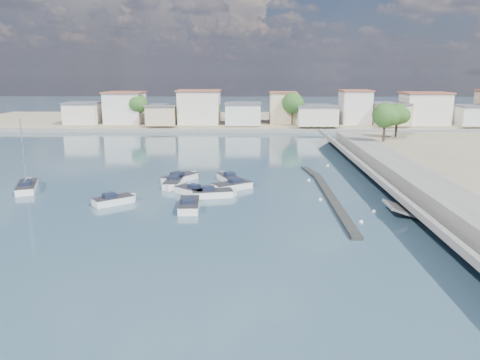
{
  "coord_description": "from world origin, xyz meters",
  "views": [
    {
      "loc": [
        -2.14,
        -40.79,
        13.98
      ],
      "look_at": [
        -3.38,
        13.73,
        1.4
      ],
      "focal_mm": 35.0,
      "sensor_mm": 36.0,
      "label": 1
    }
  ],
  "objects_px": {
    "motorboat_f": "(228,178)",
    "motorboat_g": "(173,184)",
    "motorboat_c": "(190,191)",
    "motorboat_b": "(115,200)",
    "motorboat_h": "(215,194)",
    "sailboat": "(27,186)",
    "motorboat_e": "(181,178)",
    "motorboat_d": "(230,186)",
    "motorboat_a": "(189,205)"
  },
  "relations": [
    {
      "from": "motorboat_c",
      "to": "motorboat_d",
      "type": "distance_m",
      "value": 5.18
    },
    {
      "from": "motorboat_c",
      "to": "sailboat",
      "type": "distance_m",
      "value": 20.27
    },
    {
      "from": "motorboat_c",
      "to": "motorboat_h",
      "type": "height_order",
      "value": "same"
    },
    {
      "from": "motorboat_f",
      "to": "sailboat",
      "type": "bearing_deg",
      "value": -167.91
    },
    {
      "from": "motorboat_g",
      "to": "motorboat_c",
      "type": "bearing_deg",
      "value": -54.38
    },
    {
      "from": "motorboat_a",
      "to": "motorboat_b",
      "type": "height_order",
      "value": "same"
    },
    {
      "from": "motorboat_d",
      "to": "sailboat",
      "type": "height_order",
      "value": "sailboat"
    },
    {
      "from": "motorboat_h",
      "to": "motorboat_d",
      "type": "bearing_deg",
      "value": 65.43
    },
    {
      "from": "motorboat_g",
      "to": "sailboat",
      "type": "xyz_separation_m",
      "value": [
        -17.58,
        -1.94,
        0.03
      ]
    },
    {
      "from": "motorboat_d",
      "to": "motorboat_g",
      "type": "relative_size",
      "value": 0.95
    },
    {
      "from": "motorboat_c",
      "to": "motorboat_b",
      "type": "bearing_deg",
      "value": -150.51
    },
    {
      "from": "motorboat_a",
      "to": "motorboat_c",
      "type": "distance_m",
      "value": 5.86
    },
    {
      "from": "motorboat_a",
      "to": "motorboat_h",
      "type": "xyz_separation_m",
      "value": [
        2.34,
        4.63,
        -0.0
      ]
    },
    {
      "from": "motorboat_c",
      "to": "motorboat_f",
      "type": "xyz_separation_m",
      "value": [
        4.12,
        6.91,
        -0.0
      ]
    },
    {
      "from": "motorboat_f",
      "to": "motorboat_h",
      "type": "bearing_deg",
      "value": -98.15
    },
    {
      "from": "motorboat_f",
      "to": "motorboat_g",
      "type": "distance_m",
      "value": 7.48
    },
    {
      "from": "motorboat_h",
      "to": "motorboat_b",
      "type": "bearing_deg",
      "value": -163.54
    },
    {
      "from": "motorboat_h",
      "to": "sailboat",
      "type": "distance_m",
      "value": 23.33
    },
    {
      "from": "motorboat_f",
      "to": "motorboat_g",
      "type": "relative_size",
      "value": 0.93
    },
    {
      "from": "motorboat_g",
      "to": "motorboat_d",
      "type": "bearing_deg",
      "value": -9.84
    },
    {
      "from": "motorboat_c",
      "to": "motorboat_e",
      "type": "bearing_deg",
      "value": 106.36
    },
    {
      "from": "motorboat_b",
      "to": "motorboat_d",
      "type": "relative_size",
      "value": 0.84
    },
    {
      "from": "motorboat_d",
      "to": "motorboat_e",
      "type": "xyz_separation_m",
      "value": [
        -6.66,
        4.64,
        0.0
      ]
    },
    {
      "from": "motorboat_b",
      "to": "motorboat_e",
      "type": "bearing_deg",
      "value": 63.84
    },
    {
      "from": "motorboat_b",
      "to": "sailboat",
      "type": "relative_size",
      "value": 0.49
    },
    {
      "from": "motorboat_c",
      "to": "motorboat_f",
      "type": "relative_size",
      "value": 0.86
    },
    {
      "from": "motorboat_d",
      "to": "motorboat_h",
      "type": "distance_m",
      "value": 3.94
    },
    {
      "from": "motorboat_c",
      "to": "motorboat_f",
      "type": "height_order",
      "value": "same"
    },
    {
      "from": "motorboat_a",
      "to": "motorboat_f",
      "type": "xyz_separation_m",
      "value": [
        3.5,
        12.73,
        -0.0
      ]
    },
    {
      "from": "motorboat_b",
      "to": "motorboat_f",
      "type": "xyz_separation_m",
      "value": [
        11.76,
        11.23,
        0.0
      ]
    },
    {
      "from": "motorboat_b",
      "to": "motorboat_d",
      "type": "distance_m",
      "value": 13.96
    },
    {
      "from": "motorboat_h",
      "to": "motorboat_f",
      "type": "bearing_deg",
      "value": 81.85
    },
    {
      "from": "motorboat_c",
      "to": "motorboat_e",
      "type": "distance_m",
      "value": 7.33
    },
    {
      "from": "motorboat_a",
      "to": "motorboat_d",
      "type": "distance_m",
      "value": 9.13
    },
    {
      "from": "motorboat_a",
      "to": "motorboat_e",
      "type": "relative_size",
      "value": 1.09
    },
    {
      "from": "motorboat_c",
      "to": "sailboat",
      "type": "height_order",
      "value": "sailboat"
    },
    {
      "from": "sailboat",
      "to": "motorboat_g",
      "type": "bearing_deg",
      "value": 6.3
    },
    {
      "from": "sailboat",
      "to": "motorboat_b",
      "type": "bearing_deg",
      "value": -25.62
    },
    {
      "from": "motorboat_e",
      "to": "sailboat",
      "type": "xyz_separation_m",
      "value": [
        -18.13,
        -5.33,
        0.03
      ]
    },
    {
      "from": "motorboat_a",
      "to": "motorboat_f",
      "type": "distance_m",
      "value": 13.21
    },
    {
      "from": "motorboat_c",
      "to": "sailboat",
      "type": "relative_size",
      "value": 0.49
    },
    {
      "from": "motorboat_c",
      "to": "motorboat_f",
      "type": "distance_m",
      "value": 8.05
    },
    {
      "from": "motorboat_c",
      "to": "motorboat_d",
      "type": "bearing_deg",
      "value": 27.51
    },
    {
      "from": "motorboat_c",
      "to": "motorboat_h",
      "type": "distance_m",
      "value": 3.19
    },
    {
      "from": "motorboat_h",
      "to": "sailboat",
      "type": "relative_size",
      "value": 0.58
    },
    {
      "from": "motorboat_e",
      "to": "motorboat_f",
      "type": "xyz_separation_m",
      "value": [
        6.18,
        -0.12,
        -0.0
      ]
    },
    {
      "from": "motorboat_b",
      "to": "motorboat_c",
      "type": "height_order",
      "value": "same"
    },
    {
      "from": "motorboat_a",
      "to": "motorboat_b",
      "type": "relative_size",
      "value": 1.34
    },
    {
      "from": "motorboat_a",
      "to": "motorboat_b",
      "type": "bearing_deg",
      "value": 169.68
    },
    {
      "from": "motorboat_f",
      "to": "motorboat_e",
      "type": "bearing_deg",
      "value": 178.9
    }
  ]
}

